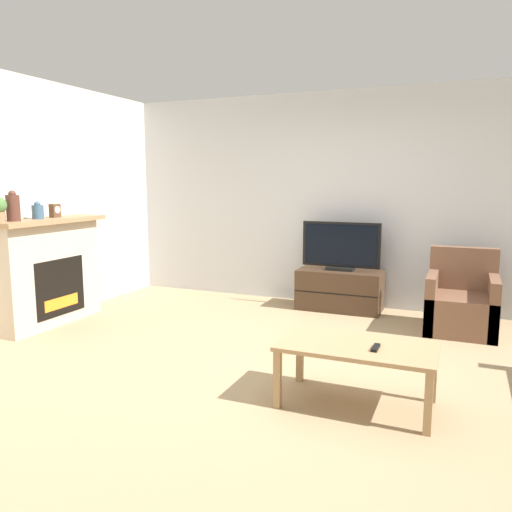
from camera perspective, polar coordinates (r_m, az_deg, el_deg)
ground_plane at (r=4.40m, az=4.29°, el=-12.57°), size 24.00×24.00×0.00m
wall_back at (r=6.42m, az=11.25°, el=6.32°), size 12.00×0.06×2.70m
wall_left at (r=5.90m, az=-25.99°, el=5.44°), size 0.06×12.00×2.70m
fireplace at (r=5.97m, az=-22.69°, el=-1.57°), size 0.46×1.39×1.18m
mantel_vase_left at (r=5.60m, az=-26.02°, el=5.06°), size 0.13×0.13×0.31m
mantel_vase_centre_left at (r=5.82m, az=-23.68°, el=4.72°), size 0.12×0.12×0.19m
mantel_clock at (r=5.99m, az=-21.99°, el=4.83°), size 0.08×0.11×0.15m
tv_stand at (r=6.28m, az=9.55°, el=-3.84°), size 1.02×0.49×0.50m
tv at (r=6.18m, az=9.66°, el=0.93°), size 0.96×0.18×0.59m
armchair at (r=5.75m, az=22.41°, el=-5.15°), size 0.70×0.76×0.87m
coffee_table at (r=3.65m, az=11.49°, el=-10.68°), size 1.08×0.59×0.45m
remote at (r=3.56m, az=13.51°, el=-10.15°), size 0.04×0.15×0.02m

